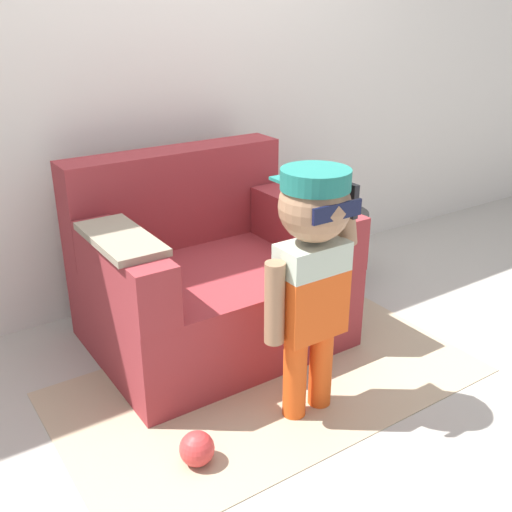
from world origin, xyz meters
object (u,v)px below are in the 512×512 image
object	(u,v)px
person_child	(312,258)
toy_ball	(197,449)
side_table	(333,240)
armchair	(206,276)

from	to	relation	value
person_child	toy_ball	bearing A→B (deg)	-176.92
person_child	side_table	size ratio (longest dim) A/B	2.33
toy_ball	side_table	bearing A→B (deg)	32.93
armchair	side_table	bearing A→B (deg)	8.61
armchair	toy_ball	size ratio (longest dim) A/B	8.88
side_table	person_child	bearing A→B (deg)	-135.04
side_table	toy_ball	bearing A→B (deg)	-147.07
side_table	armchair	bearing A→B (deg)	-171.39
armchair	person_child	xyz separation A→B (m)	(0.04, -0.76, 0.36)
person_child	side_table	xyz separation A→B (m)	(0.90, 0.90, -0.42)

